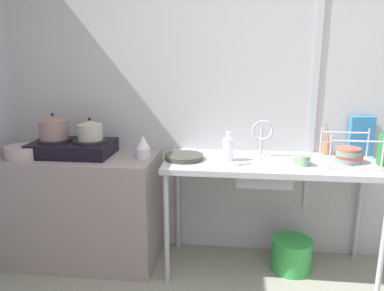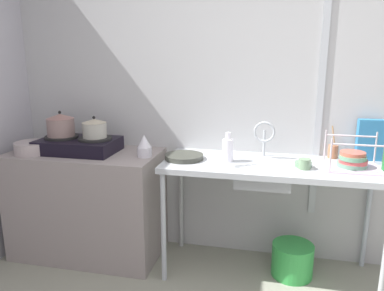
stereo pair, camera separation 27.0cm
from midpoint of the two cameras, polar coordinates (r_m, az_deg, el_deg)
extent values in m
cube|color=#AEAFB0|center=(2.96, 10.73, 8.03)|extent=(5.13, 0.10, 2.64)
cube|color=#AAB0B5|center=(2.92, 16.00, 10.28)|extent=(0.05, 0.01, 2.11)
cube|color=gray|center=(3.13, -18.84, -9.06)|extent=(1.17, 0.59, 0.86)
cube|color=#AAB0B5|center=(2.70, 9.33, -2.82)|extent=(1.53, 0.59, 0.04)
cylinder|color=#A9AFB7|center=(2.68, -6.89, -12.73)|extent=(0.04, 0.04, 0.82)
cylinder|color=#ABB0B4|center=(2.76, 24.88, -13.22)|extent=(0.04, 0.04, 0.82)
cylinder|color=#A9AEAE|center=(3.14, -4.71, -8.64)|extent=(0.04, 0.04, 0.82)
cylinder|color=#A3AEB8|center=(3.20, 22.09, -9.18)|extent=(0.04, 0.04, 0.82)
cube|color=black|center=(3.00, -20.30, -0.43)|extent=(0.60, 0.38, 0.11)
cylinder|color=black|center=(3.05, -22.81, 0.78)|extent=(0.26, 0.26, 0.02)
cylinder|color=black|center=(2.92, -17.89, 0.66)|extent=(0.26, 0.26, 0.02)
cylinder|color=gray|center=(3.04, -22.94, 2.22)|extent=(0.21, 0.21, 0.14)
cone|color=#8C645D|center=(3.03, -23.09, 3.83)|extent=(0.21, 0.21, 0.04)
sphere|color=black|center=(3.02, -23.15, 4.39)|extent=(0.02, 0.02, 0.02)
cylinder|color=#A3A195|center=(2.91, -17.98, 1.95)|extent=(0.18, 0.18, 0.12)
cone|color=#AFA58C|center=(2.90, -18.09, 3.35)|extent=(0.19, 0.19, 0.03)
sphere|color=black|center=(2.89, -18.13, 3.86)|extent=(0.02, 0.02, 0.02)
cylinder|color=#A59897|center=(3.06, -26.80, -0.91)|extent=(0.26, 0.26, 0.09)
cylinder|color=silver|center=(2.78, -10.28, -1.19)|extent=(0.11, 0.11, 0.07)
cone|color=silver|center=(2.76, -10.35, 0.49)|extent=(0.10, 0.10, 0.09)
cube|color=#AAB0B5|center=(2.70, 8.07, -3.96)|extent=(0.38, 0.35, 0.15)
cylinder|color=#AAB0B5|center=(2.86, 7.98, 0.58)|extent=(0.02, 0.02, 0.20)
torus|color=#AAB0B5|center=(2.77, 8.07, 2.27)|extent=(0.16, 0.02, 0.16)
cylinder|color=#373931|center=(2.71, -4.06, -1.81)|extent=(0.28, 0.28, 0.04)
cylinder|color=#BDB1B8|center=(2.57, 17.72, -1.05)|extent=(0.01, 0.01, 0.23)
cylinder|color=#BDB1B8|center=(2.66, 24.76, -1.21)|extent=(0.01, 0.01, 0.23)
cylinder|color=#BDB1B8|center=(2.84, 16.67, 0.39)|extent=(0.01, 0.01, 0.23)
cylinder|color=#BDB1B8|center=(2.92, 23.09, 0.20)|extent=(0.01, 0.01, 0.23)
cylinder|color=#BDB1B8|center=(2.59, 21.45, 0.58)|extent=(0.33, 0.01, 0.01)
cylinder|color=#BDB1B8|center=(2.86, 20.05, 1.85)|extent=(0.33, 0.01, 0.01)
cube|color=#C2ADC2|center=(2.77, 20.39, -2.57)|extent=(0.35, 0.30, 0.01)
cylinder|color=slate|center=(2.76, 20.30, -2.15)|extent=(0.19, 0.19, 0.03)
cylinder|color=#BD4748|center=(2.76, 20.49, -1.66)|extent=(0.18, 0.18, 0.03)
cylinder|color=#5D9070|center=(2.74, 20.44, -1.17)|extent=(0.17, 0.17, 0.03)
cylinder|color=#B35643|center=(2.74, 20.44, -0.65)|extent=(0.16, 0.16, 0.03)
cylinder|color=slate|center=(2.62, 14.12, -2.32)|extent=(0.08, 0.08, 0.07)
cylinder|color=slate|center=(2.68, 13.87, -2.37)|extent=(0.11, 0.11, 0.04)
cylinder|color=white|center=(2.66, 2.72, -0.65)|extent=(0.08, 0.08, 0.16)
cylinder|color=white|center=(2.64, 2.74, 1.57)|extent=(0.04, 0.04, 0.05)
cylinder|color=#277939|center=(2.78, 24.86, -0.72)|extent=(0.07, 0.07, 0.22)
cube|color=teal|center=(3.01, 22.27, 1.32)|extent=(0.18, 0.08, 0.30)
cylinder|color=#A46747|center=(2.97, 17.62, -0.42)|extent=(0.07, 0.07, 0.10)
cylinder|color=olive|center=(2.95, 17.74, 1.22)|extent=(0.04, 0.07, 0.20)
cylinder|color=green|center=(3.01, 12.45, -16.10)|extent=(0.30, 0.30, 0.25)
camera|label=1|loc=(0.14, -92.86, -0.69)|focal=34.69mm
camera|label=2|loc=(0.14, 87.14, 0.69)|focal=34.69mm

